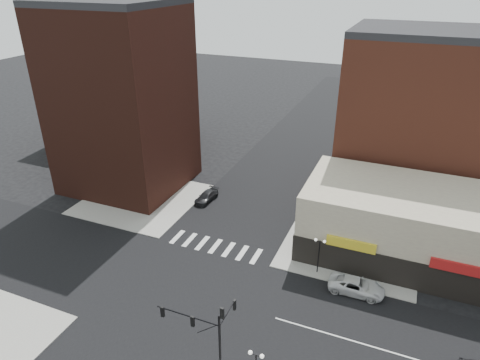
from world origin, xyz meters
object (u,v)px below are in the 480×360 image
(street_lamp_ne, at_px, (319,247))
(dark_sedan_north, at_px, (206,197))
(white_suv, at_px, (356,286))
(traffic_signal, at_px, (210,329))

(street_lamp_ne, relative_size, dark_sedan_north, 0.93)
(white_suv, bearing_deg, traffic_signal, 146.86)
(street_lamp_ne, xyz_separation_m, dark_sedan_north, (-17.95, 9.64, -2.64))
(traffic_signal, relative_size, street_lamp_ne, 1.87)
(traffic_signal, relative_size, white_suv, 1.41)
(traffic_signal, relative_size, dark_sedan_north, 1.75)
(dark_sedan_north, bearing_deg, street_lamp_ne, -23.04)
(white_suv, xyz_separation_m, dark_sedan_north, (-22.24, 11.14, -0.12))
(traffic_signal, xyz_separation_m, street_lamp_ne, (4.76, 15.83, -1.67))
(traffic_signal, distance_m, dark_sedan_north, 29.00)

